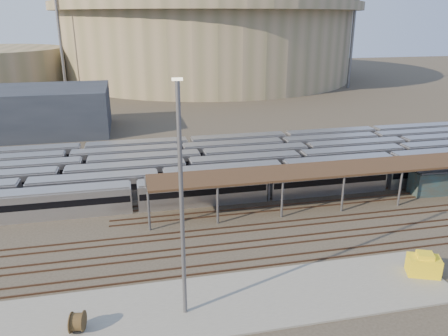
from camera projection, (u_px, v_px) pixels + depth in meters
name	position (u px, v px, depth m)	size (l,w,h in m)	color
ground	(215.00, 228.00, 54.44)	(420.00, 420.00, 0.00)	#383026
apron	(194.00, 307.00, 39.56)	(50.00, 9.00, 0.20)	gray
subway_trains	(197.00, 167.00, 71.04)	(126.90, 23.90, 3.60)	#B6B5BA
inspection_shed	(364.00, 168.00, 60.96)	(60.30, 6.00, 5.30)	#5D5D63
empty_tracks	(224.00, 247.00, 49.80)	(170.00, 9.62, 0.18)	#4C3323
stadium	(208.00, 37.00, 183.16)	(124.00, 124.00, 32.50)	gray
service_building	(11.00, 112.00, 96.37)	(42.00, 20.00, 10.00)	#1E232D
floodlight_0	(59.00, 30.00, 142.93)	(4.00, 1.00, 38.40)	#5D5D63
floodlight_2	(353.00, 29.00, 154.07)	(4.00, 1.00, 38.40)	#5D5D63
floodlight_3	(122.00, 26.00, 193.09)	(4.00, 1.00, 38.40)	#5D5D63
cable_reel_east	(77.00, 322.00, 36.16)	(1.76, 1.76, 0.98)	#523C20
yard_light_pole	(182.00, 205.00, 35.36)	(0.80, 0.36, 20.56)	#5D5D63
yellow_equipment	(423.00, 266.00, 44.10)	(3.09, 1.93, 1.93)	yellow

